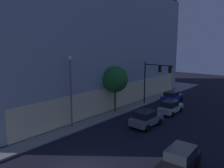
{
  "coord_description": "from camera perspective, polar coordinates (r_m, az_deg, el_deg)",
  "views": [
    {
      "loc": [
        -9.34,
        -10.49,
        8.85
      ],
      "look_at": [
        7.36,
        3.52,
        5.01
      ],
      "focal_mm": 36.51,
      "sensor_mm": 36.0,
      "label": 1
    }
  ],
  "objects": [
    {
      "name": "car_blue",
      "position": [
        36.53,
        14.76,
        -3.03
      ],
      "size": [
        4.08,
        2.23,
        1.6
      ],
      "color": "navy",
      "rests_on": "ground"
    },
    {
      "name": "traffic_light_far_corner",
      "position": [
        32.72,
        10.7,
        2.28
      ],
      "size": [
        0.39,
        4.52,
        6.16
      ],
      "color": "black",
      "rests_on": "sidewalk_corner"
    },
    {
      "name": "car_grey",
      "position": [
        25.21,
        8.54,
        -8.49
      ],
      "size": [
        4.13,
        2.2,
        1.76
      ],
      "color": "slate",
      "rests_on": "ground"
    },
    {
      "name": "car_silver",
      "position": [
        30.44,
        14.45,
        -5.56
      ],
      "size": [
        4.25,
        2.02,
        1.69
      ],
      "color": "#B7BABF",
      "rests_on": "ground"
    },
    {
      "name": "car_black",
      "position": [
        17.3,
        16.53,
        -17.89
      ],
      "size": [
        4.47,
        2.18,
        1.71
      ],
      "color": "black",
      "rests_on": "ground"
    },
    {
      "name": "modern_building",
      "position": [
        39.23,
        -11.93,
        10.85
      ],
      "size": [
        35.78,
        24.19,
        19.31
      ],
      "color": "#4C4C51",
      "rests_on": "ground"
    },
    {
      "name": "street_lamp_sidewalk",
      "position": [
        23.9,
        -10.32,
        0.32
      ],
      "size": [
        0.44,
        0.44,
        7.5
      ],
      "color": "slate",
      "rests_on": "sidewalk_corner"
    },
    {
      "name": "sidewalk_tree",
      "position": [
        29.15,
        0.78,
        1.19
      ],
      "size": [
        3.36,
        3.36,
        5.93
      ],
      "color": "#4F461E",
      "rests_on": "sidewalk_corner"
    }
  ]
}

